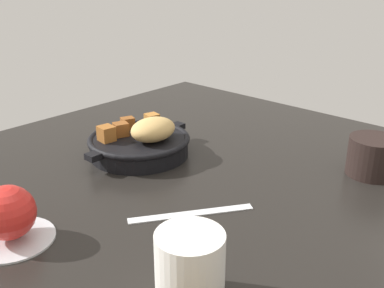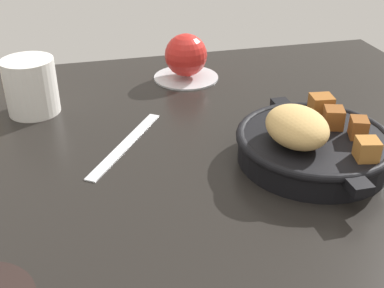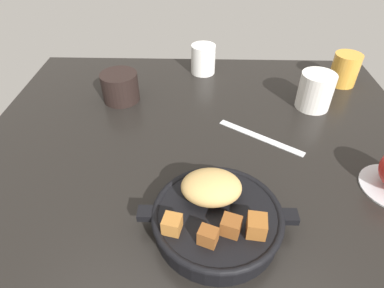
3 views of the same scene
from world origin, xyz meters
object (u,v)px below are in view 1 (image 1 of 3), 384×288
butter_knife (191,213)px  coffee_mug_dark (373,156)px  ceramic_mug_white (190,268)px  red_apple (8,212)px  cast_iron_skillet (141,142)px

butter_knife → coffee_mug_dark: (-32.70, 14.65, 3.35)cm
coffee_mug_dark → ceramic_mug_white: bearing=-2.4°
butter_knife → ceramic_mug_white: 19.39cm
red_apple → butter_knife: bearing=147.8°
ceramic_mug_white → coffee_mug_dark: bearing=177.6°
coffee_mug_dark → ceramic_mug_white: 46.85cm
ceramic_mug_white → butter_knife: bearing=-138.1°
cast_iron_skillet → ceramic_mug_white: bearing=55.7°
red_apple → coffee_mug_dark: bearing=152.5°
cast_iron_skillet → coffee_mug_dark: (-22.46, 37.71, 0.65)cm
red_apple → coffee_mug_dark: size_ratio=0.85×
coffee_mug_dark → cast_iron_skillet: bearing=-59.2°
red_apple → ceramic_mug_white: size_ratio=0.88×
butter_knife → ceramic_mug_white: (14.10, 12.65, 4.16)cm
red_apple → coffee_mug_dark: 61.78cm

